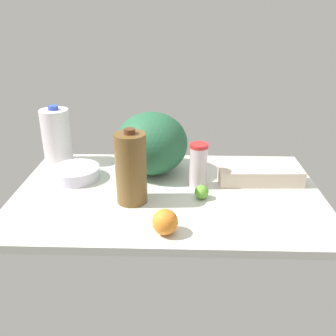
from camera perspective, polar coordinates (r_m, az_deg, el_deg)
name	(u,v)px	position (r cm, az deg, el deg)	size (l,w,h in cm)	color
countertop	(168,194)	(148.68, 0.00, -4.06)	(120.00, 76.00, 3.00)	silver
tumbler_cup	(198,165)	(148.87, 4.65, 0.41)	(7.25, 7.25, 18.06)	silver
chocolate_milk_jug	(131,168)	(135.76, -5.65, -0.05)	(11.38, 11.38, 28.29)	brown
milk_jug	(57,136)	(178.02, -16.61, 4.66)	(12.93, 12.93, 26.67)	white
egg_carton	(260,176)	(157.58, 13.89, -1.21)	(33.99, 10.12, 6.42)	beige
mixing_bowl	(76,173)	(162.25, -13.83, -0.72)	(19.88, 19.88, 5.00)	silver
watermelon	(152,143)	(159.85, -2.53, 3.77)	(30.80, 30.80, 26.53)	#25613E
orange_loose	(165,222)	(120.34, -0.49, -8.23)	(8.40, 8.40, 8.40)	orange
lime_by_jug	(202,192)	(142.05, 5.15, -3.67)	(5.38, 5.38, 5.38)	#5EAA31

